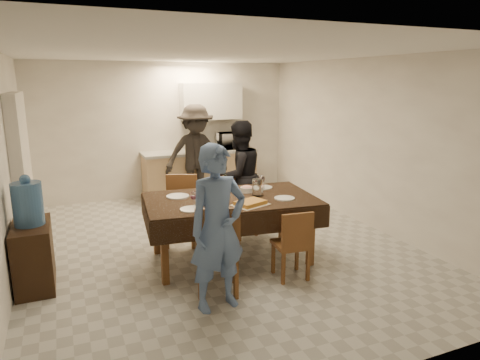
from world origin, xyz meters
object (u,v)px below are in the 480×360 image
(savoury_tart, at_px, (250,203))
(microwave, at_px, (232,140))
(dining_table, at_px, (231,201))
(person_far, at_px, (239,176))
(water_pitcher, at_px, (258,188))
(console, at_px, (34,255))
(water_jug, at_px, (28,204))
(person_kitchen, at_px, (196,154))
(wine_bottle, at_px, (225,186))
(person_near, at_px, (218,228))

(savoury_tart, distance_m, microwave, 3.73)
(dining_table, relative_size, person_far, 1.32)
(water_pitcher, bearing_deg, microwave, 73.77)
(dining_table, height_order, console, dining_table)
(water_jug, height_order, savoury_tart, water_jug)
(person_far, height_order, person_kitchen, person_kitchen)
(console, bearing_deg, water_jug, -90.00)
(wine_bottle, height_order, water_pitcher, wine_bottle)
(person_far, bearing_deg, water_pitcher, 65.01)
(dining_table, distance_m, console, 2.33)
(dining_table, height_order, microwave, microwave)
(person_far, bearing_deg, person_near, 47.67)
(water_pitcher, bearing_deg, water_jug, 175.39)
(person_near, bearing_deg, wine_bottle, 56.89)
(microwave, height_order, person_kitchen, person_kitchen)
(dining_table, xyz_separation_m, person_far, (0.55, 1.05, 0.06))
(wine_bottle, bearing_deg, person_kitchen, 80.79)
(person_near, bearing_deg, console, 136.43)
(console, relative_size, water_pitcher, 3.58)
(water_jug, xyz_separation_m, person_near, (1.74, -1.21, -0.12))
(savoury_tart, distance_m, person_kitchen, 3.09)
(console, xyz_separation_m, water_pitcher, (2.64, -0.21, 0.57))
(dining_table, distance_m, savoury_tart, 0.40)
(console, height_order, microwave, microwave)
(water_pitcher, height_order, person_near, person_near)
(wine_bottle, xyz_separation_m, savoury_tart, (0.15, -0.43, -0.12))
(dining_table, relative_size, savoury_tart, 5.56)
(console, height_order, person_near, person_near)
(console, distance_m, water_jug, 0.60)
(person_kitchen, bearing_deg, savoury_tart, -95.19)
(water_pitcher, height_order, person_far, person_far)
(console, xyz_separation_m, person_far, (2.84, 0.89, 0.48))
(dining_table, bearing_deg, wine_bottle, 141.13)
(console, xyz_separation_m, water_jug, (0.00, -0.00, 0.60))
(microwave, height_order, person_far, person_far)
(water_jug, xyz_separation_m, microwave, (3.57, 2.99, 0.11))
(console, relative_size, wine_bottle, 2.67)
(dining_table, relative_size, microwave, 3.81)
(water_pitcher, xyz_separation_m, person_far, (0.20, 1.10, -0.09))
(console, bearing_deg, dining_table, -4.07)
(wine_bottle, xyz_separation_m, person_far, (0.60, 1.00, -0.13))
(person_far, bearing_deg, console, 2.67)
(person_near, bearing_deg, dining_table, 53.69)
(wine_bottle, xyz_separation_m, microwave, (1.33, 3.10, 0.10))
(dining_table, distance_m, person_far, 1.19)
(water_pitcher, distance_m, savoury_tart, 0.42)
(dining_table, xyz_separation_m, person_kitchen, (0.38, 2.70, 0.13))
(console, height_order, wine_bottle, wine_bottle)
(water_jug, distance_m, savoury_tart, 2.45)
(dining_table, xyz_separation_m, savoury_tart, (0.10, -0.38, 0.06))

